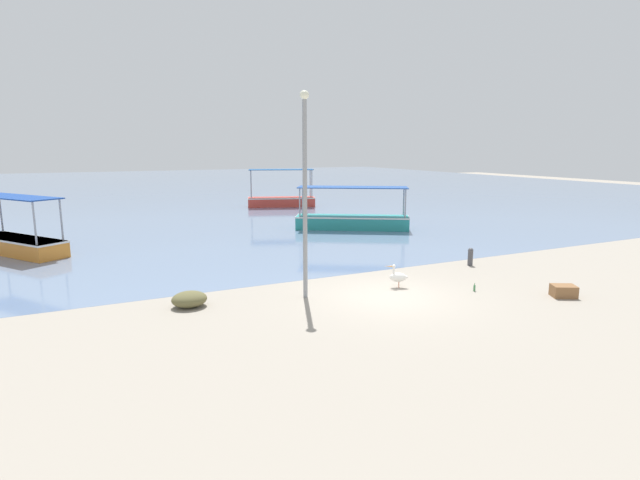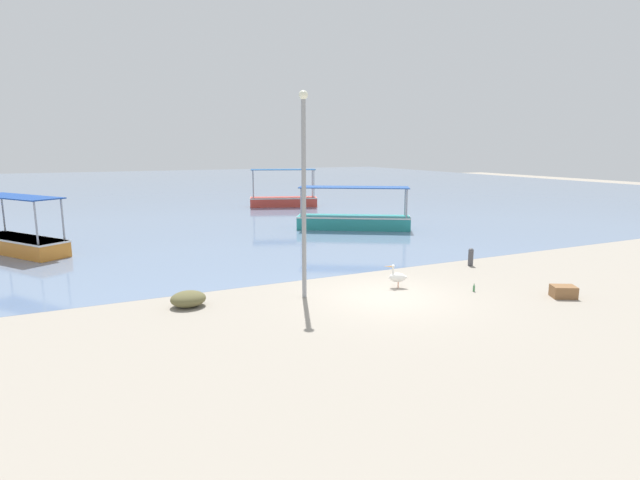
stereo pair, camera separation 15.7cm
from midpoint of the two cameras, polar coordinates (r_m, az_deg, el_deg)
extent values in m
plane|color=gray|center=(16.15, 8.00, -6.43)|extent=(120.00, 120.00, 0.00)
cube|color=slate|center=(61.63, -17.46, 5.72)|extent=(110.00, 90.00, 0.00)
cube|color=teal|center=(29.06, 4.00, 2.02)|extent=(6.34, 4.67, 0.76)
cube|color=silver|center=(29.02, 4.01, 2.69)|extent=(6.39, 4.73, 0.08)
cylinder|color=#99999E|center=(29.63, 9.86, 4.39)|extent=(0.08, 0.08, 1.63)
cylinder|color=#99999E|center=(28.33, 10.05, 4.10)|extent=(0.08, 0.08, 1.63)
cylinder|color=#99999E|center=(29.79, -1.69, 4.57)|extent=(0.08, 0.08, 1.63)
cylinder|color=#99999E|center=(28.50, -2.03, 4.30)|extent=(0.08, 0.08, 1.63)
cube|color=#23488F|center=(28.83, 4.05, 6.03)|extent=(6.22, 4.65, 0.05)
cube|color=orange|center=(25.94, -30.80, -0.53)|extent=(4.06, 5.04, 0.73)
cube|color=silver|center=(25.89, -30.87, 0.17)|extent=(4.12, 5.09, 0.08)
cylinder|color=#99999E|center=(28.07, -32.34, 2.66)|extent=(0.08, 0.08, 1.79)
cylinder|color=#99999E|center=(23.47, -29.54, 1.69)|extent=(0.08, 0.08, 1.79)
cylinder|color=#99999E|center=(24.06, -27.17, 2.09)|extent=(0.08, 0.08, 1.79)
cube|color=navy|center=(25.67, -31.26, 4.25)|extent=(4.03, 4.93, 0.05)
cube|color=#CC3F33|center=(40.24, -4.08, 4.37)|extent=(5.50, 3.19, 0.73)
cube|color=silver|center=(40.21, -4.08, 4.83)|extent=(5.55, 3.24, 0.08)
cylinder|color=#99999E|center=(39.43, -7.56, 6.31)|extent=(0.08, 0.08, 2.18)
cylinder|color=#99999E|center=(40.74, -7.53, 6.44)|extent=(0.08, 0.08, 2.18)
cylinder|color=#99999E|center=(39.63, -0.59, 6.42)|extent=(0.08, 0.08, 2.18)
cylinder|color=#99999E|center=(40.94, -0.78, 6.55)|extent=(0.08, 0.08, 2.18)
cube|color=#1F4D84|center=(40.05, -4.13, 8.04)|extent=(5.35, 3.22, 0.05)
cylinder|color=#E0997A|center=(17.12, 9.19, -5.09)|extent=(0.03, 0.03, 0.22)
cylinder|color=#E0997A|center=(17.22, 9.17, -5.00)|extent=(0.03, 0.03, 0.22)
ellipsoid|color=white|center=(17.11, 9.10, -4.25)|extent=(0.62, 0.52, 0.32)
ellipsoid|color=white|center=(17.12, 9.95, -4.19)|extent=(0.20, 0.18, 0.10)
cylinder|color=white|center=(17.04, 8.61, -3.51)|extent=(0.07, 0.07, 0.26)
sphere|color=white|center=(17.00, 8.62, -2.98)|extent=(0.11, 0.11, 0.11)
cone|color=#E5933F|center=(16.99, 8.07, -3.01)|extent=(0.29, 0.20, 0.06)
cylinder|color=gray|center=(15.36, -1.56, 4.42)|extent=(0.14, 0.14, 6.10)
sphere|color=#EAEACC|center=(15.35, -1.62, 16.24)|extent=(0.28, 0.28, 0.28)
cylinder|color=#47474C|center=(20.91, 17.04, -2.04)|extent=(0.20, 0.20, 0.59)
sphere|color=#4C4C51|center=(20.85, 17.09, -1.18)|extent=(0.21, 0.21, 0.21)
ellipsoid|color=brown|center=(15.46, -14.55, -6.53)|extent=(1.05, 0.89, 0.47)
cube|color=brown|center=(17.67, 26.29, -5.31)|extent=(0.88, 0.80, 0.38)
cylinder|color=#3F7F4C|center=(17.30, 17.43, -5.32)|extent=(0.07, 0.07, 0.20)
cylinder|color=#3F7F4C|center=(17.27, 17.45, -4.89)|extent=(0.03, 0.03, 0.07)
camera|label=1|loc=(0.08, -89.77, 0.04)|focal=28.00mm
camera|label=2|loc=(0.08, 90.23, -0.04)|focal=28.00mm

